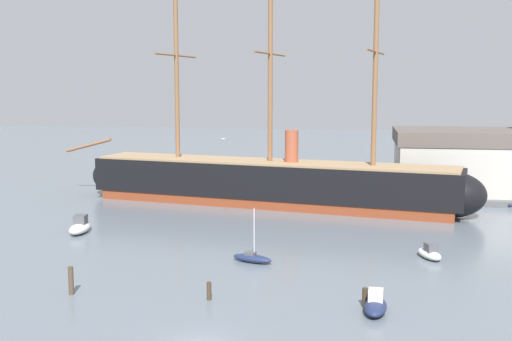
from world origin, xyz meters
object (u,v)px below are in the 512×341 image
mooring_piling_left_pair (365,298)px  seagull_in_flight (223,139)px  motorboat_foreground_right (375,305)px  motorboat_mid_left (80,227)px  mooring_piling_right_pair (71,281)px  sailboat_near_centre (252,258)px  mooring_piling_nearest (209,291)px  tall_ship (270,182)px  motorboat_mid_right (430,253)px

mooring_piling_left_pair → seagull_in_flight: 30.74m
motorboat_foreground_right → motorboat_mid_left: bearing=147.9°
motorboat_mid_left → motorboat_foreground_right: bearing=-32.1°
mooring_piling_right_pair → motorboat_mid_left: bearing=113.1°
seagull_in_flight → motorboat_foreground_right: bearing=-56.9°
sailboat_near_centre → motorboat_mid_left: 22.34m
motorboat_mid_left → seagull_in_flight: bearing=21.3°
sailboat_near_centre → mooring_piling_nearest: bearing=-98.0°
sailboat_near_centre → mooring_piling_left_pair: bearing=-45.4°
seagull_in_flight → mooring_piling_nearest: bearing=-80.1°
tall_ship → motorboat_foreground_right: size_ratio=15.19×
motorboat_foreground_right → seagull_in_flight: 31.96m
motorboat_mid_left → motorboat_mid_right: bearing=-7.0°
motorboat_foreground_right → motorboat_mid_right: 16.17m
sailboat_near_centre → motorboat_mid_right: (16.16, 4.02, 0.10)m
mooring_piling_nearest → mooring_piling_right_pair: 10.83m
tall_ship → mooring_piling_right_pair: 40.54m
mooring_piling_left_pair → tall_ship: bearing=108.1°
mooring_piling_nearest → mooring_piling_left_pair: (11.60, 0.32, 0.02)m
mooring_piling_nearest → seagull_in_flight: bearing=99.9°
motorboat_foreground_right → sailboat_near_centre: 15.62m
tall_ship → sailboat_near_centre: (2.40, -28.14, -2.74)m
sailboat_near_centre → motorboat_mid_left: sailboat_near_centre is taller
motorboat_foreground_right → motorboat_mid_left: (-31.50, 19.76, 0.11)m
motorboat_mid_left → mooring_piling_right_pair: bearing=-66.9°
motorboat_mid_right → mooring_piling_left_pair: motorboat_mid_right is taller
motorboat_foreground_right → motorboat_mid_right: size_ratio=1.02×
mooring_piling_left_pair → mooring_piling_right_pair: mooring_piling_right_pair is taller
sailboat_near_centre → motorboat_mid_right: sailboat_near_centre is taller
sailboat_near_centre → motorboat_mid_left: size_ratio=1.06×
tall_ship → seagull_in_flight: tall_ship is taller
motorboat_foreground_right → mooring_piling_right_pair: mooring_piling_right_pair is taller
motorboat_mid_right → motorboat_mid_left: bearing=173.0°
tall_ship → mooring_piling_left_pair: 40.45m
sailboat_near_centre → seagull_in_flight: bearing=112.1°
motorboat_foreground_right → seagull_in_flight: seagull_in_flight is taller
mooring_piling_nearest → mooring_piling_left_pair: mooring_piling_left_pair is taller
seagull_in_flight → motorboat_mid_left: bearing=-158.7°
tall_ship → motorboat_mid_right: size_ratio=15.46×
mooring_piling_left_pair → motorboat_mid_left: bearing=148.6°
motorboat_mid_left → mooring_piling_right_pair: 21.34m
mooring_piling_right_pair → mooring_piling_nearest: bearing=2.9°
mooring_piling_right_pair → motorboat_foreground_right: bearing=-0.3°
tall_ship → mooring_piling_nearest: 38.80m
seagull_in_flight → motorboat_mid_right: bearing=-25.1°
mooring_piling_right_pair → seagull_in_flight: 27.74m
motorboat_mid_left → sailboat_near_centre: bearing=-22.4°
mooring_piling_left_pair → motorboat_mid_right: bearing=67.0°
mooring_piling_left_pair → seagull_in_flight: bearing=123.0°
mooring_piling_right_pair → seagull_in_flight: (6.48, 25.43, 8.99)m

